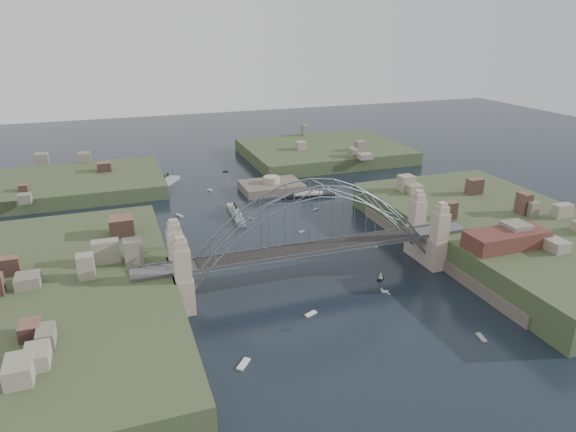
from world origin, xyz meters
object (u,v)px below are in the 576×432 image
(bridge, at_px, (314,232))
(naval_cruiser_far, at_px, (167,183))
(fort_island, at_px, (272,192))
(wharf_shed, at_px, (506,239))
(naval_cruiser_near, at_px, (236,214))
(ocean_liner, at_px, (308,195))

(bridge, bearing_deg, naval_cruiser_far, 104.76)
(fort_island, bearing_deg, naval_cruiser_far, 150.96)
(wharf_shed, relative_size, naval_cruiser_near, 1.02)
(bridge, distance_m, ocean_liner, 63.28)
(bridge, xyz_separation_m, wharf_shed, (44.00, -14.00, -2.32))
(naval_cruiser_far, bearing_deg, bridge, -75.24)
(bridge, xyz_separation_m, naval_cruiser_near, (-7.04, 48.22, -11.41))
(bridge, relative_size, wharf_shed, 4.20)
(wharf_shed, relative_size, ocean_liner, 1.05)
(fort_island, xyz_separation_m, ocean_liner, (9.89, -11.77, 1.06))
(fort_island, xyz_separation_m, naval_cruiser_near, (-19.04, -21.78, 1.25))
(fort_island, relative_size, ocean_liner, 1.15)
(wharf_shed, height_order, naval_cruiser_near, wharf_shed)
(naval_cruiser_near, distance_m, naval_cruiser_far, 44.76)
(fort_island, height_order, ocean_liner, fort_island)
(naval_cruiser_near, bearing_deg, wharf_shed, -50.64)
(naval_cruiser_far, distance_m, ocean_liner, 55.41)
(wharf_shed, relative_size, naval_cruiser_far, 1.23)
(naval_cruiser_near, xyz_separation_m, naval_cruiser_far, (-16.61, 41.57, 0.03))
(fort_island, relative_size, naval_cruiser_far, 1.35)
(naval_cruiser_near, relative_size, ocean_liner, 1.03)
(naval_cruiser_near, height_order, naval_cruiser_far, naval_cruiser_far)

